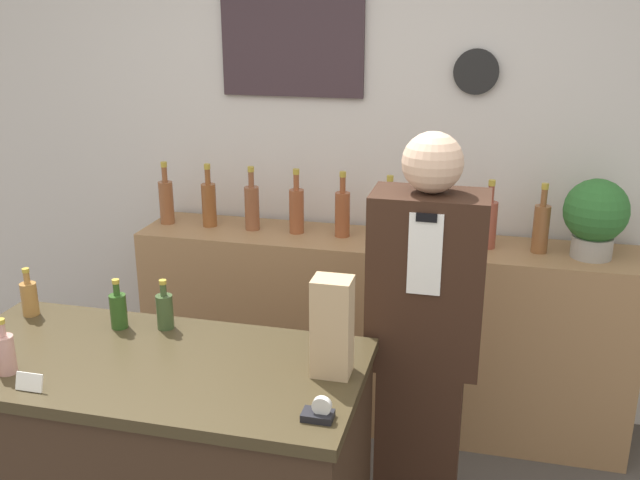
{
  "coord_description": "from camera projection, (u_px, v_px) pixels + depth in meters",
  "views": [
    {
      "loc": [
        0.7,
        -1.44,
        2.03
      ],
      "look_at": [
        0.08,
        1.1,
        1.15
      ],
      "focal_mm": 40.0,
      "sensor_mm": 36.0,
      "label": 1
    }
  ],
  "objects": [
    {
      "name": "display_counter",
      "position": [
        158.0,
        475.0,
        2.5
      ],
      "size": [
        1.43,
        0.68,
        0.9
      ],
      "color": "#382619",
      "rests_on": "ground_plane"
    },
    {
      "name": "shelf_bottle_0",
      "position": [
        166.0,
        200.0,
        3.6
      ],
      "size": [
        0.07,
        0.07,
        0.32
      ],
      "color": "brown",
      "rests_on": "back_shelf"
    },
    {
      "name": "paper_bag",
      "position": [
        332.0,
        327.0,
        2.23
      ],
      "size": [
        0.12,
        0.1,
        0.33
      ],
      "color": "tan",
      "rests_on": "display_counter"
    },
    {
      "name": "counter_bottle_3",
      "position": [
        165.0,
        310.0,
        2.57
      ],
      "size": [
        0.06,
        0.06,
        0.19
      ],
      "color": "#374C28",
      "rests_on": "display_counter"
    },
    {
      "name": "shopkeeper",
      "position": [
        423.0,
        349.0,
        2.64
      ],
      "size": [
        0.41,
        0.26,
        1.62
      ],
      "color": "#331E14",
      "rests_on": "ground_plane"
    },
    {
      "name": "counter_bottle_2",
      "position": [
        118.0,
        310.0,
        2.58
      ],
      "size": [
        0.06,
        0.06,
        0.19
      ],
      "color": "#294D1B",
      "rests_on": "display_counter"
    },
    {
      "name": "tape_dispenser",
      "position": [
        319.0,
        412.0,
        2.02
      ],
      "size": [
        0.09,
        0.06,
        0.07
      ],
      "color": "black",
      "rests_on": "display_counter"
    },
    {
      "name": "shelf_bottle_6",
      "position": [
        438.0,
        220.0,
        3.27
      ],
      "size": [
        0.07,
        0.07,
        0.32
      ],
      "color": "brown",
      "rests_on": "back_shelf"
    },
    {
      "name": "shelf_bottle_1",
      "position": [
        209.0,
        203.0,
        3.55
      ],
      "size": [
        0.07,
        0.07,
        0.32
      ],
      "color": "brown",
      "rests_on": "back_shelf"
    },
    {
      "name": "shelf_bottle_7",
      "position": [
        489.0,
        223.0,
        3.24
      ],
      "size": [
        0.07,
        0.07,
        0.32
      ],
      "color": "brown",
      "rests_on": "back_shelf"
    },
    {
      "name": "counter_bottle_0",
      "position": [
        29.0,
        297.0,
        2.68
      ],
      "size": [
        0.06,
        0.06,
        0.19
      ],
      "color": "#A37137",
      "rests_on": "display_counter"
    },
    {
      "name": "shelf_bottle_4",
      "position": [
        342.0,
        212.0,
        3.39
      ],
      "size": [
        0.07,
        0.07,
        0.32
      ],
      "color": "brown",
      "rests_on": "back_shelf"
    },
    {
      "name": "price_card_right",
      "position": [
        29.0,
        382.0,
        2.17
      ],
      "size": [
        0.09,
        0.02,
        0.06
      ],
      "color": "white",
      "rests_on": "display_counter"
    },
    {
      "name": "shelf_bottle_5",
      "position": [
        389.0,
        217.0,
        3.32
      ],
      "size": [
        0.07,
        0.07,
        0.32
      ],
      "color": "brown",
      "rests_on": "back_shelf"
    },
    {
      "name": "counter_bottle_1",
      "position": [
        5.0,
        353.0,
        2.26
      ],
      "size": [
        0.06,
        0.06,
        0.19
      ],
      "color": "tan",
      "rests_on": "display_counter"
    },
    {
      "name": "shelf_bottle_3",
      "position": [
        297.0,
        209.0,
        3.45
      ],
      "size": [
        0.07,
        0.07,
        0.32
      ],
      "color": "brown",
      "rests_on": "back_shelf"
    },
    {
      "name": "back_shelf",
      "position": [
        378.0,
        331.0,
        3.53
      ],
      "size": [
        2.36,
        0.41,
        0.96
      ],
      "color": "#9E754C",
      "rests_on": "ground_plane"
    },
    {
      "name": "potted_plant",
      "position": [
        596.0,
        215.0,
        3.09
      ],
      "size": [
        0.28,
        0.28,
        0.35
      ],
      "color": "#9E998E",
      "rests_on": "back_shelf"
    },
    {
      "name": "back_wall",
      "position": [
        348.0,
        144.0,
        3.54
      ],
      "size": [
        5.2,
        0.09,
        2.7
      ],
      "color": "silver",
      "rests_on": "ground_plane"
    },
    {
      "name": "shelf_bottle_8",
      "position": [
        541.0,
        227.0,
        3.18
      ],
      "size": [
        0.07,
        0.07,
        0.32
      ],
      "color": "brown",
      "rests_on": "back_shelf"
    },
    {
      "name": "shelf_bottle_2",
      "position": [
        252.0,
        206.0,
        3.5
      ],
      "size": [
        0.07,
        0.07,
        0.32
      ],
      "color": "brown",
      "rests_on": "back_shelf"
    }
  ]
}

